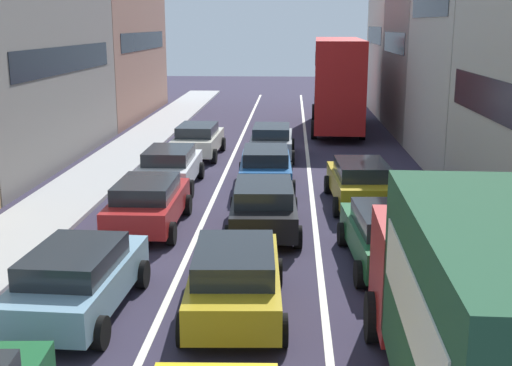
% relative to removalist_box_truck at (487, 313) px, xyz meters
% --- Properties ---
extents(sidewalk_left, '(2.60, 64.00, 0.14)m').
position_rel_removalist_box_truck_xyz_m(sidewalk_left, '(-10.40, 16.97, -1.90)').
color(sidewalk_left, '#A4A4A4').
rests_on(sidewalk_left, ground).
extents(lane_stripe_left, '(0.16, 60.00, 0.01)m').
position_rel_removalist_box_truck_xyz_m(lane_stripe_left, '(-5.40, 16.97, -1.97)').
color(lane_stripe_left, silver).
rests_on(lane_stripe_left, ground).
extents(lane_stripe_right, '(0.16, 60.00, 0.01)m').
position_rel_removalist_box_truck_xyz_m(lane_stripe_right, '(-2.00, 16.97, -1.97)').
color(lane_stripe_right, silver).
rests_on(lane_stripe_right, ground).
extents(removalist_box_truck, '(2.83, 7.75, 3.58)m').
position_rel_removalist_box_truck_xyz_m(removalist_box_truck, '(0.00, 0.00, 0.00)').
color(removalist_box_truck, '#A51E1E').
rests_on(removalist_box_truck, ground).
extents(sedan_centre_lane_second, '(2.25, 4.39, 1.49)m').
position_rel_removalist_box_truck_xyz_m(sedan_centre_lane_second, '(-3.86, 4.03, -1.18)').
color(sedan_centre_lane_second, '#B29319').
rests_on(sedan_centre_lane_second, ground).
extents(wagon_left_lane_second, '(2.21, 4.37, 1.49)m').
position_rel_removalist_box_truck_xyz_m(wagon_left_lane_second, '(-7.08, 3.83, -1.18)').
color(wagon_left_lane_second, '#759EB7').
rests_on(wagon_left_lane_second, ground).
extents(hatchback_centre_lane_third, '(2.20, 4.37, 1.49)m').
position_rel_removalist_box_truck_xyz_m(hatchback_centre_lane_third, '(-3.51, 9.54, -1.18)').
color(hatchback_centre_lane_third, black).
rests_on(hatchback_centre_lane_third, ground).
extents(sedan_left_lane_third, '(2.08, 4.31, 1.49)m').
position_rel_removalist_box_truck_xyz_m(sedan_left_lane_third, '(-6.90, 9.70, -1.18)').
color(sedan_left_lane_third, '#A51E1E').
rests_on(sedan_left_lane_third, ground).
extents(coupe_centre_lane_fourth, '(2.19, 4.36, 1.49)m').
position_rel_removalist_box_truck_xyz_m(coupe_centre_lane_fourth, '(-3.66, 14.81, -1.18)').
color(coupe_centre_lane_fourth, '#194C8C').
rests_on(coupe_centre_lane_fourth, ground).
extents(sedan_left_lane_fourth, '(2.09, 4.32, 1.49)m').
position_rel_removalist_box_truck_xyz_m(sedan_left_lane_fourth, '(-7.15, 14.64, -1.18)').
color(sedan_left_lane_fourth, silver).
rests_on(sedan_left_lane_fourth, ground).
extents(sedan_centre_lane_fifth, '(2.07, 4.30, 1.49)m').
position_rel_removalist_box_truck_xyz_m(sedan_centre_lane_fifth, '(-3.62, 20.28, -1.18)').
color(sedan_centre_lane_fifth, gray).
rests_on(sedan_centre_lane_fifth, ground).
extents(sedan_left_lane_fifth, '(2.15, 4.34, 1.49)m').
position_rel_removalist_box_truck_xyz_m(sedan_left_lane_fifth, '(-6.94, 20.41, -1.18)').
color(sedan_left_lane_fifth, beige).
rests_on(sedan_left_lane_fifth, ground).
extents(sedan_right_lane_behind_truck, '(2.29, 4.41, 1.49)m').
position_rel_removalist_box_truck_xyz_m(sedan_right_lane_behind_truck, '(-0.31, 7.03, -1.18)').
color(sedan_right_lane_behind_truck, '#19592D').
rests_on(sedan_right_lane_behind_truck, ground).
extents(wagon_right_lane_far, '(2.23, 4.38, 1.49)m').
position_rel_removalist_box_truck_xyz_m(wagon_right_lane_far, '(-0.44, 12.65, -1.18)').
color(wagon_right_lane_far, '#B29319').
rests_on(wagon_right_lane_far, ground).
extents(bus_mid_queue_primary, '(3.07, 10.58, 5.06)m').
position_rel_removalist_box_truck_xyz_m(bus_mid_queue_primary, '(-0.21, 28.54, 0.86)').
color(bus_mid_queue_primary, '#B21919').
rests_on(bus_mid_queue_primary, ground).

